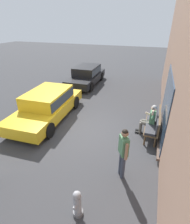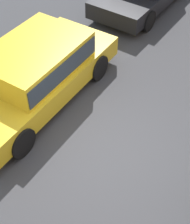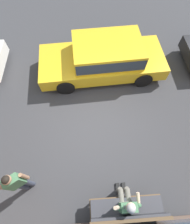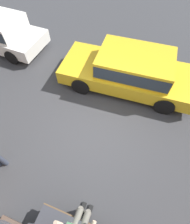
# 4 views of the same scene
# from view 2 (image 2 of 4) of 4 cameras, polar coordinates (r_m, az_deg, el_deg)

# --- Properties ---
(ground_plane) EXTENTS (60.00, 60.00, 0.00)m
(ground_plane) POSITION_cam_2_polar(r_m,az_deg,el_deg) (7.32, 0.70, -5.88)
(ground_plane) COLOR #38383A
(parked_car_mid) EXTENTS (4.78, 2.16, 1.38)m
(parked_car_mid) POSITION_cam_2_polar(r_m,az_deg,el_deg) (8.07, -10.15, 6.79)
(parked_car_mid) COLOR gold
(parked_car_mid) RESTS_ON ground_plane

